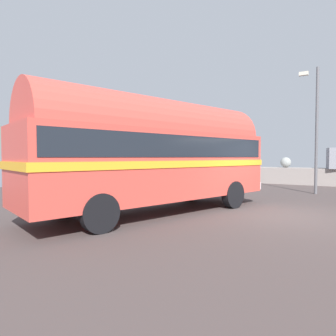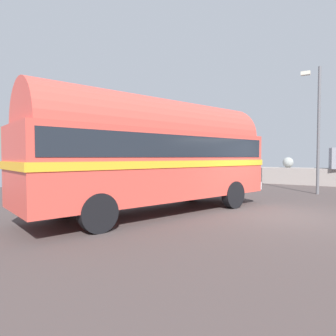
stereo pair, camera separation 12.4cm
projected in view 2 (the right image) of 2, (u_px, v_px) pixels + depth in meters
name	position (u px, v px, depth m)	size (l,w,h in m)	color
ground	(282.00, 216.00, 8.94)	(32.00, 26.00, 0.02)	#463B39
breakwater	(317.00, 174.00, 18.90)	(31.36, 2.18, 2.40)	gray
vintage_coach	(156.00, 150.00, 9.37)	(4.98, 8.90, 3.70)	black
lamp_post	(317.00, 123.00, 14.12)	(0.97, 0.72, 6.19)	#5B5B60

